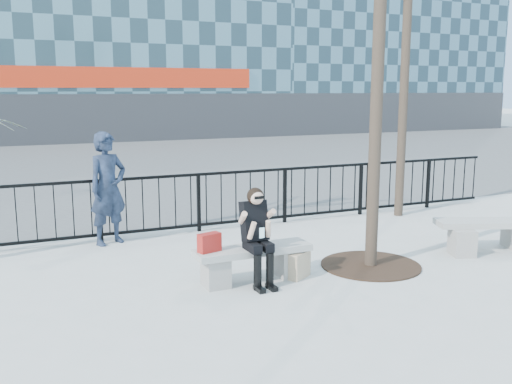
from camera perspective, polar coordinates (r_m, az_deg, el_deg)
name	(u,v)px	position (r m, az deg, el deg)	size (l,w,h in m)	color
ground	(253,281)	(8.06, -0.31, -8.86)	(120.00, 120.00, 0.00)	#A3A49F
street_surface	(94,160)	(22.35, -15.88, 3.10)	(60.00, 23.00, 0.01)	#474747
railing	(188,203)	(10.64, -6.78, -1.12)	(14.00, 0.06, 1.10)	black
tree_grate	(370,265)	(8.87, 11.38, -7.19)	(1.50, 1.50, 0.02)	black
bench_main	(253,260)	(7.96, -0.31, -6.82)	(1.65, 0.46, 0.49)	gray
bench_second	(490,232)	(10.15, 22.36, -3.72)	(1.76, 0.49, 0.52)	gray
seated_woman	(258,237)	(7.72, 0.16, -4.52)	(0.50, 0.64, 1.34)	black
handbag	(209,243)	(7.68, -4.69, -5.06)	(0.31, 0.14, 0.25)	maroon
shopping_bag	(300,265)	(8.14, 4.38, -7.29)	(0.40, 0.15, 0.38)	#CFB292
standing_man	(108,188)	(10.04, -14.58, 0.35)	(0.71, 0.46, 1.94)	black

